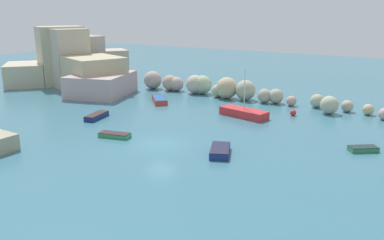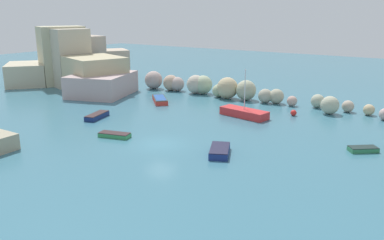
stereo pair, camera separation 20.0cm
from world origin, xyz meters
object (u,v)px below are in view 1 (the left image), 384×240
object	(u,v)px
moored_boat_2	(244,113)
moored_boat_4	(363,149)
moored_boat_5	(115,135)
moored_boat_0	(159,100)
moored_boat_3	(220,151)
moored_boat_1	(97,116)
channel_buoy	(293,113)

from	to	relation	value
moored_boat_2	moored_boat_4	world-z (taller)	moored_boat_2
moored_boat_4	moored_boat_5	bearing A→B (deg)	-15.53
moored_boat_0	moored_boat_2	world-z (taller)	moored_boat_2
moored_boat_5	moored_boat_2	bearing A→B (deg)	48.34
moored_boat_2	moored_boat_3	bearing A→B (deg)	-62.62
moored_boat_3	moored_boat_4	world-z (taller)	moored_boat_3
moored_boat_1	moored_boat_0	bearing A→B (deg)	-19.01
channel_buoy	moored_boat_0	bearing A→B (deg)	-170.77
moored_boat_2	moored_boat_3	distance (m)	12.23
moored_boat_3	moored_boat_5	distance (m)	10.29
channel_buoy	moored_boat_5	distance (m)	19.71
moored_boat_1	moored_boat_5	distance (m)	7.25
moored_boat_4	moored_boat_3	bearing A→B (deg)	-1.99
moored_boat_0	moored_boat_3	xyz separation A→B (m)	(15.66, -12.38, -0.02)
moored_boat_2	moored_boat_4	distance (m)	13.87
moored_boat_0	moored_boat_3	bearing A→B (deg)	-172.78
moored_boat_0	moored_boat_2	xyz separation A→B (m)	(12.06, -0.69, 0.12)
moored_boat_1	moored_boat_5	bearing A→B (deg)	-135.98
channel_buoy	moored_boat_3	world-z (taller)	channel_buoy
channel_buoy	moored_boat_0	size ratio (longest dim) A/B	0.16
channel_buoy	moored_boat_2	distance (m)	5.49
channel_buoy	moored_boat_5	bearing A→B (deg)	-123.75
moored_boat_5	moored_boat_1	bearing A→B (deg)	133.96
channel_buoy	moored_boat_4	world-z (taller)	channel_buoy
moored_boat_1	moored_boat_3	world-z (taller)	moored_boat_3
moored_boat_0	moored_boat_2	distance (m)	12.08
moored_boat_1	moored_boat_5	size ratio (longest dim) A/B	1.13
moored_boat_0	channel_buoy	bearing A→B (deg)	-125.22
moored_boat_0	moored_boat_1	bearing A→B (deg)	131.29
moored_boat_0	moored_boat_4	world-z (taller)	moored_boat_0
moored_boat_2	moored_boat_3	size ratio (longest dim) A/B	1.63
moored_boat_5	moored_boat_4	bearing A→B (deg)	8.27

